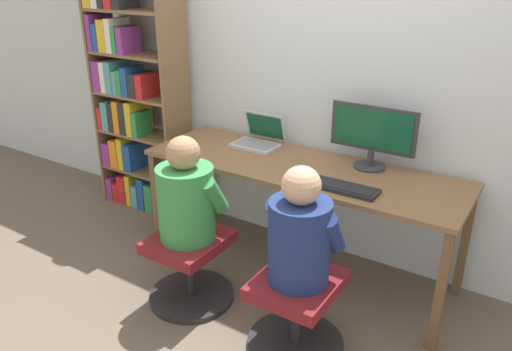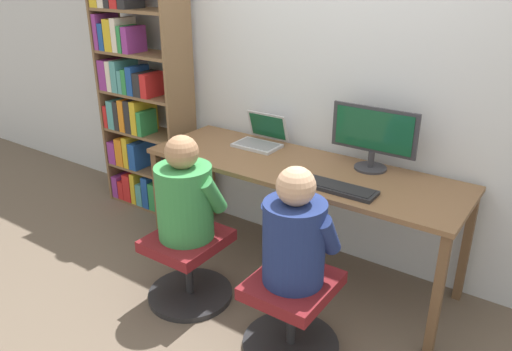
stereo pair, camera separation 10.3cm
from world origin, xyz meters
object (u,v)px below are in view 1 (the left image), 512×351
at_px(desktop_monitor, 372,135).
at_px(bookshelf, 130,100).
at_px(keyboard, 339,187).
at_px(person_at_monitor, 300,234).
at_px(office_chair_left, 296,311).
at_px(office_chair_right, 190,266).
at_px(person_at_laptop, 186,196).
at_px(laptop, 258,139).

bearing_deg(desktop_monitor, bookshelf, -178.06).
xyz_separation_m(keyboard, person_at_monitor, (0.01, -0.49, -0.07)).
relative_size(person_at_monitor, bookshelf, 0.32).
xyz_separation_m(desktop_monitor, bookshelf, (-2.03, -0.07, -0.05)).
bearing_deg(desktop_monitor, office_chair_left, -91.29).
bearing_deg(office_chair_right, person_at_monitor, -1.72).
xyz_separation_m(office_chair_left, office_chair_right, (-0.76, 0.03, 0.00)).
height_order(office_chair_left, person_at_laptop, person_at_laptop).
xyz_separation_m(desktop_monitor, keyboard, (-0.03, -0.40, -0.20)).
height_order(desktop_monitor, office_chair_right, desktop_monitor).
bearing_deg(bookshelf, person_at_laptop, -32.40).
height_order(keyboard, person_at_laptop, person_at_laptop).
distance_m(laptop, person_at_monitor, 1.18).
relative_size(laptop, person_at_laptop, 0.50).
bearing_deg(laptop, person_at_monitor, -47.33).
xyz_separation_m(office_chair_left, person_at_laptop, (-0.76, 0.03, 0.47)).
distance_m(desktop_monitor, laptop, 0.83).
distance_m(desktop_monitor, bookshelf, 2.03).
distance_m(keyboard, person_at_laptop, 0.89).
xyz_separation_m(person_at_monitor, bookshelf, (-2.01, 0.82, 0.22)).
bearing_deg(laptop, desktop_monitor, 1.78).
bearing_deg(bookshelf, office_chair_right, -32.55).
distance_m(person_at_monitor, person_at_laptop, 0.76).
distance_m(keyboard, bookshelf, 2.03).
bearing_deg(person_at_monitor, keyboard, 91.09).
distance_m(office_chair_left, office_chair_right, 0.76).
relative_size(person_at_laptop, bookshelf, 0.32).
height_order(person_at_monitor, person_at_laptop, person_at_laptop).
height_order(keyboard, office_chair_left, keyboard).
height_order(desktop_monitor, person_at_laptop, desktop_monitor).
relative_size(keyboard, person_at_monitor, 0.71).
bearing_deg(office_chair_left, desktop_monitor, 88.71).
xyz_separation_m(laptop, office_chair_left, (0.80, -0.87, -0.58)).
relative_size(office_chair_left, office_chair_right, 1.00).
bearing_deg(person_at_laptop, office_chair_left, -2.39).
relative_size(keyboard, office_chair_right, 0.85).
xyz_separation_m(desktop_monitor, office_chair_right, (-0.78, -0.87, -0.75)).
bearing_deg(person_at_monitor, laptop, 132.67).
bearing_deg(keyboard, bookshelf, 170.61).
relative_size(office_chair_right, person_at_laptop, 0.84).
height_order(laptop, keyboard, laptop).
distance_m(office_chair_right, person_at_monitor, 0.90).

